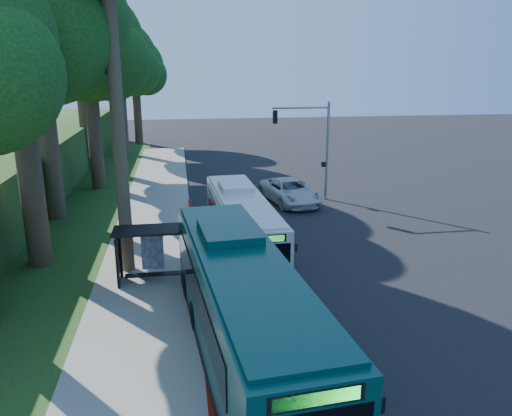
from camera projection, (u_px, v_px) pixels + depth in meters
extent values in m
plane|color=black|center=(291.00, 251.00, 26.21)|extent=(140.00, 140.00, 0.00)
cube|color=gray|center=(150.00, 258.00, 25.11)|extent=(4.50, 70.00, 0.12)
cube|color=maroon|center=(199.00, 288.00, 21.65)|extent=(0.25, 30.00, 0.13)
cube|color=#234719|center=(54.00, 232.00, 29.03)|extent=(8.00, 70.00, 0.06)
cube|color=black|center=(150.00, 230.00, 21.64)|extent=(3.20, 1.50, 0.10)
cube|color=black|center=(118.00, 260.00, 21.78)|extent=(0.06, 1.30, 2.20)
cube|color=navy|center=(153.00, 251.00, 22.64)|extent=(1.00, 0.12, 1.70)
cube|color=black|center=(153.00, 274.00, 22.10)|extent=(2.40, 0.40, 0.06)
cube|color=black|center=(121.00, 255.00, 22.36)|extent=(0.08, 0.08, 2.40)
cube|color=black|center=(184.00, 251.00, 22.77)|extent=(0.08, 0.08, 2.40)
cube|color=black|center=(118.00, 265.00, 21.22)|extent=(0.08, 0.08, 2.40)
cube|color=black|center=(184.00, 261.00, 21.63)|extent=(0.08, 0.08, 2.40)
cylinder|color=gray|center=(189.00, 267.00, 20.25)|extent=(0.06, 0.06, 3.00)
cube|color=white|center=(188.00, 234.00, 19.86)|extent=(0.35, 0.04, 0.55)
cylinder|color=gray|center=(327.00, 152.00, 35.47)|extent=(0.20, 0.20, 7.00)
cylinder|color=gray|center=(301.00, 108.00, 34.33)|extent=(4.00, 0.14, 0.14)
cube|color=black|center=(275.00, 117.00, 34.22)|extent=(0.30, 0.30, 0.90)
cube|color=black|center=(323.00, 164.00, 35.68)|extent=(0.25, 0.25, 0.35)
cylinder|color=#4C3F2D|center=(119.00, 134.00, 21.79)|extent=(0.60, 0.60, 13.00)
cylinder|color=#382B1E|center=(28.00, 159.00, 22.92)|extent=(1.10, 1.10, 10.50)
sphere|color=#10360E|center=(9.00, 9.00, 21.16)|extent=(8.00, 8.00, 8.00)
sphere|color=#10360E|center=(45.00, 37.00, 20.59)|extent=(5.60, 5.60, 5.60)
cylinder|color=#382B1E|center=(46.00, 125.00, 30.19)|extent=(1.18, 1.18, 11.90)
sphere|color=#10360E|center=(65.00, 18.00, 27.43)|extent=(7.00, 7.00, 7.00)
sphere|color=#10360E|center=(11.00, 16.00, 29.87)|extent=(6.50, 6.50, 6.50)
cylinder|color=#382B1E|center=(94.00, 126.00, 38.30)|extent=(1.06, 1.06, 9.80)
sphere|color=#10360E|center=(87.00, 44.00, 36.66)|extent=(8.40, 8.40, 8.40)
sphere|color=#10360E|center=(109.00, 60.00, 36.01)|extent=(5.88, 5.88, 5.88)
sphere|color=#10360E|center=(71.00, 56.00, 38.07)|extent=(5.46, 5.46, 5.46)
cylinder|color=#382B1E|center=(84.00, 109.00, 45.42)|extent=(1.14, 1.14, 11.20)
sphere|color=#10360E|center=(77.00, 29.00, 43.54)|extent=(9.60, 9.60, 9.60)
sphere|color=#10360E|center=(98.00, 44.00, 42.80)|extent=(6.72, 6.72, 6.72)
sphere|color=#10360E|center=(62.00, 41.00, 45.15)|extent=(6.24, 6.24, 6.24)
cylinder|color=#382B1E|center=(122.00, 113.00, 53.68)|extent=(1.02, 1.02, 9.10)
sphere|color=#10360E|center=(118.00, 59.00, 52.15)|extent=(8.00, 8.00, 8.00)
sphere|color=#10360E|center=(134.00, 69.00, 51.53)|extent=(5.60, 5.60, 5.60)
sphere|color=#10360E|center=(107.00, 66.00, 53.49)|extent=(5.20, 5.20, 5.20)
cylinder|color=#382B1E|center=(137.00, 110.00, 61.53)|extent=(0.98, 0.98, 8.40)
sphere|color=#10360E|center=(134.00, 66.00, 60.12)|extent=(7.00, 7.00, 7.00)
sphere|color=#10360E|center=(146.00, 75.00, 59.59)|extent=(4.90, 4.90, 4.90)
sphere|color=#10360E|center=(125.00, 72.00, 61.30)|extent=(4.55, 4.55, 4.55)
cube|color=silver|center=(242.00, 224.00, 25.34)|extent=(2.84, 11.15, 2.62)
cube|color=black|center=(242.00, 249.00, 25.71)|extent=(2.87, 11.20, 0.32)
cube|color=black|center=(241.00, 216.00, 25.70)|extent=(2.79, 8.72, 1.01)
cube|color=black|center=(265.00, 259.00, 20.11)|extent=(2.07, 0.20, 1.29)
cube|color=black|center=(227.00, 192.00, 30.42)|extent=(1.88, 0.19, 0.92)
cube|color=#19E533|center=(266.00, 239.00, 19.86)|extent=(1.53, 0.16, 0.26)
cube|color=silver|center=(242.00, 198.00, 24.96)|extent=(2.63, 10.59, 0.11)
cube|color=silver|center=(236.00, 187.00, 26.66)|extent=(1.75, 2.37, 0.32)
cylinder|color=black|center=(232.00, 274.00, 22.12)|extent=(0.32, 0.93, 0.92)
cylinder|color=black|center=(279.00, 270.00, 22.52)|extent=(0.32, 0.93, 0.92)
cylinder|color=black|center=(212.00, 223.00, 29.41)|extent=(0.32, 0.93, 0.92)
cylinder|color=black|center=(248.00, 220.00, 29.82)|extent=(0.32, 0.93, 0.92)
cube|color=#0A3B37|center=(243.00, 306.00, 15.97)|extent=(3.94, 13.25, 3.10)
cube|color=black|center=(243.00, 351.00, 16.41)|extent=(3.97, 13.32, 0.38)
cube|color=black|center=(239.00, 291.00, 16.39)|extent=(3.74, 10.40, 1.20)
cube|color=black|center=(211.00, 233.00, 21.91)|extent=(2.22, 0.33, 1.09)
cube|color=#19E533|center=(316.00, 398.00, 9.57)|extent=(1.81, 0.27, 0.30)
cube|color=#0A3B37|center=(243.00, 260.00, 15.53)|extent=(3.66, 12.58, 0.13)
cube|color=#0A3B37|center=(229.00, 232.00, 17.51)|extent=(2.18, 2.88, 0.38)
cylinder|color=black|center=(188.00, 286.00, 20.68)|extent=(0.42, 1.11, 1.09)
cylinder|color=black|center=(247.00, 280.00, 21.27)|extent=(0.42, 1.11, 1.09)
imported|color=silver|center=(290.00, 191.00, 35.23)|extent=(3.91, 6.46, 1.67)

